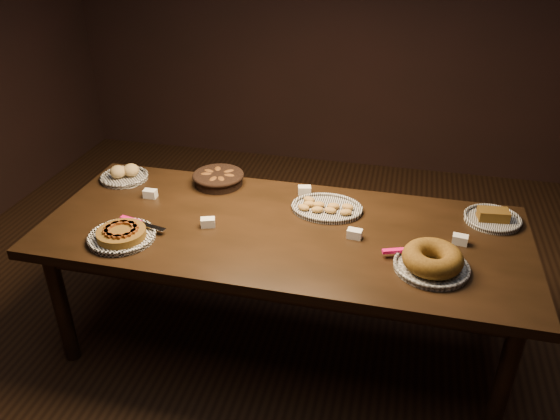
% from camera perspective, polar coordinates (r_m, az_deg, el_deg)
% --- Properties ---
extents(ground, '(5.00, 5.00, 0.00)m').
position_cam_1_polar(ground, '(3.17, 0.21, -13.51)').
color(ground, black).
rests_on(ground, ground).
extents(buffet_table, '(2.40, 1.00, 0.75)m').
position_cam_1_polar(buffet_table, '(2.75, 0.23, -3.16)').
color(buffet_table, black).
rests_on(buffet_table, ground).
extents(apple_tart_plate, '(0.35, 0.32, 0.06)m').
position_cam_1_polar(apple_tart_plate, '(2.72, -16.20, -2.50)').
color(apple_tart_plate, white).
rests_on(apple_tart_plate, buffet_table).
extents(madeleine_platter, '(0.37, 0.30, 0.04)m').
position_cam_1_polar(madeleine_platter, '(2.86, 4.85, 0.25)').
color(madeleine_platter, black).
rests_on(madeleine_platter, buffet_table).
extents(bundt_cake_plate, '(0.39, 0.33, 0.10)m').
position_cam_1_polar(bundt_cake_plate, '(2.48, 15.60, -5.13)').
color(bundt_cake_plate, black).
rests_on(bundt_cake_plate, buffet_table).
extents(croissant_basket, '(0.33, 0.33, 0.07)m').
position_cam_1_polar(croissant_basket, '(3.13, -6.46, 3.38)').
color(croissant_basket, black).
rests_on(croissant_basket, buffet_table).
extents(bread_roll_plate, '(0.28, 0.28, 0.09)m').
position_cam_1_polar(bread_roll_plate, '(3.31, -15.95, 3.57)').
color(bread_roll_plate, white).
rests_on(bread_roll_plate, buffet_table).
extents(loaf_plate, '(0.28, 0.28, 0.07)m').
position_cam_1_polar(loaf_plate, '(2.96, 21.32, -0.76)').
color(loaf_plate, black).
rests_on(loaf_plate, buffet_table).
extents(tent_cards, '(1.70, 0.52, 0.04)m').
position_cam_1_polar(tent_cards, '(2.78, 1.14, -0.48)').
color(tent_cards, white).
rests_on(tent_cards, buffet_table).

